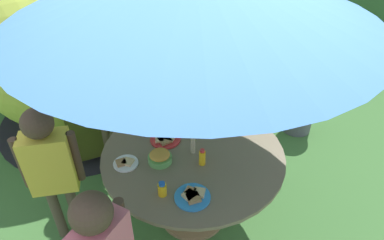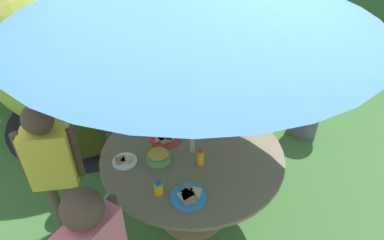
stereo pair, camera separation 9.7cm
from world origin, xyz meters
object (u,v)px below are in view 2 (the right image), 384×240
object	(u,v)px
juice_bottle_front_edge	(159,188)
wooden_chair	(115,90)
plate_center_back	(189,196)
juice_bottle_far_right	(214,102)
cup_near	(236,123)
juice_bottle_center_front	(201,158)
plate_near_left	(199,128)
cup_far	(145,128)
juice_bottle_mid_left	(212,114)
child_in_grey_shirt	(107,92)
snack_bowl	(159,156)
potted_plant	(306,109)
dome_tent	(82,50)
plate_far_left	(124,161)
juice_bottle_near_right	(175,102)
child_in_yellow_shirt	(50,158)
child_in_white_shirt	(199,72)
plate_mid_right	(166,138)
garden_table	(192,167)

from	to	relation	value
juice_bottle_front_edge	wooden_chair	bearing A→B (deg)	99.11
plate_center_back	juice_bottle_far_right	bearing A→B (deg)	66.52
cup_near	juice_bottle_center_front	bearing A→B (deg)	-134.68
plate_near_left	cup_far	bearing A→B (deg)	173.39
wooden_chair	juice_bottle_mid_left	xyz separation A→B (m)	(0.80, -0.92, 0.22)
child_in_grey_shirt	snack_bowl	bearing A→B (deg)	-14.38
potted_plant	juice_bottle_center_front	xyz separation A→B (m)	(-1.42, -1.03, 0.47)
snack_bowl	dome_tent	bearing A→B (deg)	109.23
juice_bottle_mid_left	wooden_chair	bearing A→B (deg)	131.21
plate_far_left	dome_tent	bearing A→B (deg)	101.92
dome_tent	cup_near	xyz separation A→B (m)	(1.28, -1.44, -0.11)
dome_tent	juice_bottle_near_right	xyz separation A→B (m)	(0.83, -1.07, -0.09)
child_in_grey_shirt	child_in_yellow_shirt	size ratio (longest dim) A/B	1.05
snack_bowl	juice_bottle_near_right	size ratio (longest dim) A/B	1.64
child_in_white_shirt	snack_bowl	world-z (taller)	child_in_white_shirt
wooden_chair	juice_bottle_mid_left	size ratio (longest dim) A/B	8.45
juice_bottle_far_right	dome_tent	bearing A→B (deg)	135.33
wooden_chair	juice_bottle_center_front	world-z (taller)	wooden_chair
potted_plant	snack_bowl	bearing A→B (deg)	-151.37
plate_center_back	potted_plant	bearing A→B (deg)	40.16
snack_bowl	cup_far	bearing A→B (deg)	100.92
potted_plant	plate_mid_right	xyz separation A→B (m)	(-1.63, -0.70, 0.42)
child_in_yellow_shirt	juice_bottle_far_right	size ratio (longest dim) A/B	9.36
plate_mid_right	cup_far	world-z (taller)	cup_far
garden_table	wooden_chair	world-z (taller)	wooden_chair
plate_far_left	child_in_white_shirt	bearing A→B (deg)	50.33
child_in_yellow_shirt	plate_near_left	xyz separation A→B (m)	(1.12, 0.20, -0.06)
dome_tent	cup_far	bearing A→B (deg)	-78.73
juice_bottle_mid_left	child_in_white_shirt	bearing A→B (deg)	89.85
plate_center_back	juice_bottle_center_front	xyz separation A→B (m)	(0.14, 0.29, 0.05)
plate_far_left	juice_bottle_far_right	distance (m)	0.98
child_in_white_shirt	juice_bottle_front_edge	bearing A→B (deg)	-8.06
garden_table	child_in_yellow_shirt	size ratio (longest dim) A/B	1.11
potted_plant	plate_center_back	size ratio (longest dim) A/B	2.48
wooden_chair	juice_bottle_mid_left	distance (m)	1.24
child_in_grey_shirt	cup_near	size ratio (longest dim) A/B	19.45
garden_table	plate_near_left	bearing A→B (deg)	67.02
plate_center_back	plate_mid_right	bearing A→B (deg)	95.85
plate_near_left	plate_mid_right	bearing A→B (deg)	-165.41
potted_plant	cup_near	world-z (taller)	cup_near
child_in_grey_shirt	cup_far	distance (m)	0.58
child_in_grey_shirt	juice_bottle_near_right	bearing A→B (deg)	34.71
garden_table	juice_bottle_far_right	world-z (taller)	juice_bottle_far_right
plate_far_left	plate_center_back	bearing A→B (deg)	-46.89
dome_tent	child_in_grey_shirt	distance (m)	0.91
dome_tent	juice_bottle_front_edge	world-z (taller)	dome_tent
juice_bottle_front_edge	juice_bottle_center_front	bearing A→B (deg)	33.34
snack_bowl	juice_bottle_mid_left	bearing A→B (deg)	39.66
plate_near_left	cup_far	distance (m)	0.44
dome_tent	juice_bottle_front_edge	size ratio (longest dim) A/B	22.07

